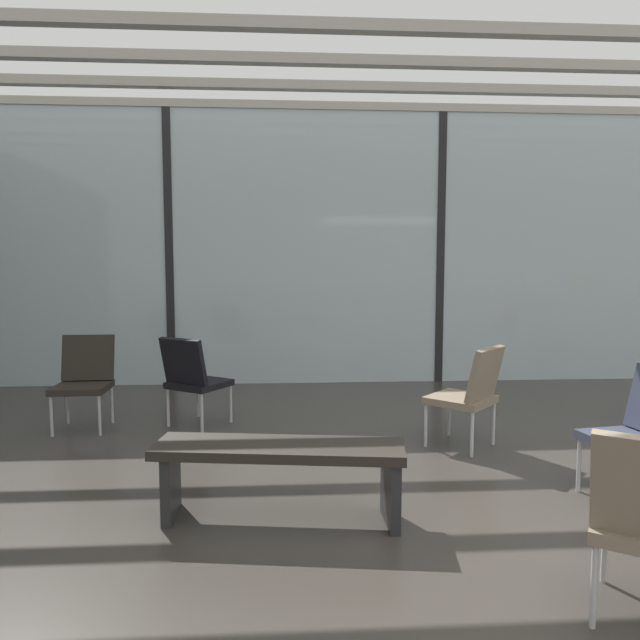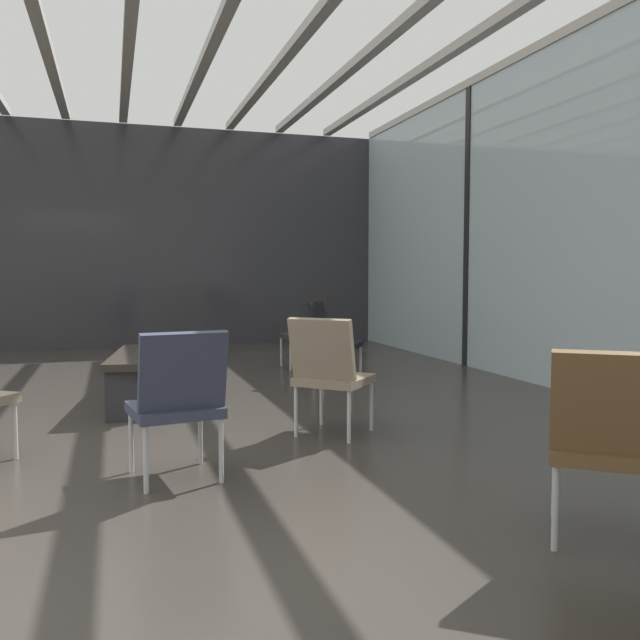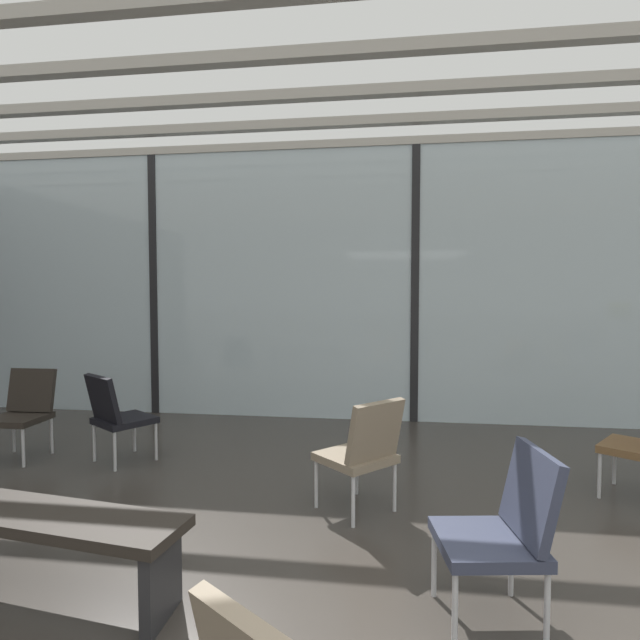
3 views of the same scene
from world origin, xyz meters
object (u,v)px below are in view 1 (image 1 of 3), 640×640
at_px(lounge_chair_0, 470,390).
at_px(lounge_chair_6, 193,376).
at_px(lounge_chair_5, 85,376).
at_px(parked_airplane, 402,238).
at_px(waiting_bench, 279,461).

relative_size(lounge_chair_0, lounge_chair_6, 1.00).
xyz_separation_m(lounge_chair_0, lounge_chair_6, (-2.43, 0.80, 0.00)).
xyz_separation_m(lounge_chair_0, lounge_chair_5, (-3.45, 0.86, 0.00)).
distance_m(lounge_chair_5, lounge_chair_6, 1.02).
bearing_deg(parked_airplane, lounge_chair_6, -114.01).
relative_size(parked_airplane, waiting_bench, 9.43).
relative_size(lounge_chair_0, lounge_chair_5, 1.00).
xyz_separation_m(parked_airplane, waiting_bench, (-2.91, -10.47, -1.83)).
height_order(lounge_chair_0, lounge_chair_5, same).
bearing_deg(lounge_chair_0, parked_airplane, -144.64).
distance_m(lounge_chair_5, waiting_bench, 2.84).
bearing_deg(lounge_chair_0, lounge_chair_5, -60.47).
height_order(parked_airplane, lounge_chair_6, parked_airplane).
relative_size(lounge_chair_5, lounge_chair_6, 1.00).
height_order(parked_airplane, lounge_chair_5, parked_airplane).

